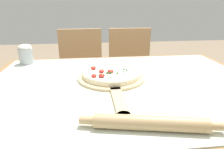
% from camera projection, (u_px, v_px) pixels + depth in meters
% --- Properties ---
extents(dining_table, '(1.37, 1.01, 0.76)m').
position_uv_depth(dining_table, '(124.00, 103.00, 0.98)').
color(dining_table, olive).
rests_on(dining_table, ground_plane).
extents(towel_cloth, '(1.29, 0.93, 0.00)m').
position_uv_depth(towel_cloth, '(124.00, 83.00, 0.95)').
color(towel_cloth, silver).
rests_on(towel_cloth, dining_table).
extents(pizza_peel, '(0.34, 0.56, 0.01)m').
position_uv_depth(pizza_peel, '(112.00, 79.00, 0.98)').
color(pizza_peel, '#D6B784').
rests_on(pizza_peel, towel_cloth).
extents(pizza, '(0.29, 0.29, 0.04)m').
position_uv_depth(pizza, '(111.00, 73.00, 1.00)').
color(pizza, beige).
rests_on(pizza, pizza_peel).
extents(rolling_pin, '(0.43, 0.11, 0.05)m').
position_uv_depth(rolling_pin, '(150.00, 123.00, 0.59)').
color(rolling_pin, tan).
rests_on(rolling_pin, towel_cloth).
extents(chair_left, '(0.42, 0.42, 0.90)m').
position_uv_depth(chair_left, '(82.00, 73.00, 1.79)').
color(chair_left, tan).
rests_on(chair_left, ground_plane).
extents(chair_right, '(0.41, 0.41, 0.90)m').
position_uv_depth(chair_right, '(131.00, 71.00, 1.83)').
color(chair_right, tan).
rests_on(chair_right, ground_plane).
extents(flour_cup, '(0.08, 0.08, 0.12)m').
position_uv_depth(flour_cup, '(26.00, 54.00, 1.23)').
color(flour_cup, '#B2B7BC').
rests_on(flour_cup, towel_cloth).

